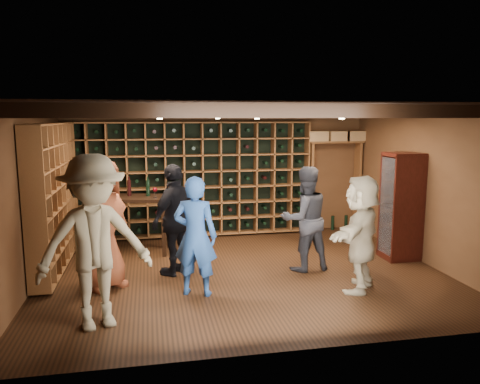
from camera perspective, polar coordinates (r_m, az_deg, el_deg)
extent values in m
plane|color=#311A0D|center=(7.28, 0.37, -9.73)|extent=(6.00, 6.00, 0.00)
plane|color=brown|center=(9.42, -2.64, 2.38)|extent=(6.00, 0.00, 6.00)
plane|color=brown|center=(4.60, 6.60, -4.78)|extent=(6.00, 0.00, 6.00)
plane|color=brown|center=(7.03, -24.33, -0.71)|extent=(0.00, 5.00, 5.00)
plane|color=brown|center=(8.12, 21.62, 0.67)|extent=(0.00, 5.00, 5.00)
plane|color=black|center=(6.89, 0.39, 10.35)|extent=(6.00, 6.00, 0.00)
cube|color=black|center=(5.33, 3.87, 9.84)|extent=(5.90, 0.18, 0.16)
cube|color=black|center=(6.40, 1.30, 9.73)|extent=(5.90, 0.18, 0.16)
cube|color=black|center=(7.48, -0.53, 9.64)|extent=(5.90, 0.18, 0.16)
cube|color=black|center=(8.56, -1.90, 9.57)|extent=(5.90, 0.18, 0.16)
cylinder|color=black|center=(6.76, -9.77, 9.31)|extent=(0.10, 0.10, 0.10)
cylinder|color=black|center=(7.35, 2.09, 9.41)|extent=(0.10, 0.10, 0.10)
cylinder|color=black|center=(7.02, 12.31, 9.22)|extent=(0.10, 0.10, 0.10)
cylinder|color=black|center=(8.04, -2.75, 9.38)|extent=(0.10, 0.10, 0.10)
cube|color=brown|center=(9.20, -5.72, 1.56)|extent=(4.65, 0.30, 2.20)
cube|color=black|center=(9.20, -5.72, 1.56)|extent=(4.56, 0.02, 2.16)
cube|color=brown|center=(7.81, -21.71, -0.39)|extent=(0.30, 2.65, 2.20)
cube|color=black|center=(7.81, -21.71, -0.39)|extent=(0.29, 0.02, 2.16)
cube|color=brown|center=(9.84, 11.53, 6.01)|extent=(1.15, 0.32, 0.04)
cube|color=brown|center=(10.14, 14.09, 0.77)|extent=(0.05, 0.28, 1.85)
cube|color=brown|center=(9.74, 8.54, 0.62)|extent=(0.05, 0.28, 1.85)
cube|color=tan|center=(9.69, 9.36, 6.73)|extent=(0.40, 0.30, 0.20)
cube|color=tan|center=(9.85, 11.83, 6.70)|extent=(0.40, 0.30, 0.20)
cube|color=tan|center=(9.99, 13.69, 6.67)|extent=(0.40, 0.30, 0.20)
cube|color=#360F0A|center=(8.39, 18.77, -7.31)|extent=(0.55, 0.50, 0.10)
cube|color=#360F0A|center=(8.20, 19.08, -1.59)|extent=(0.55, 0.50, 1.70)
cube|color=white|center=(8.07, 17.48, -1.67)|extent=(0.01, 0.46, 1.60)
cube|color=#360F0A|center=(8.20, 19.08, -1.59)|extent=(0.50, 0.44, 0.02)
sphere|color=#59260C|center=(8.17, 18.99, -0.91)|extent=(0.18, 0.18, 0.18)
imported|color=navy|center=(6.21, -5.47, -5.38)|extent=(0.68, 0.56, 1.60)
imported|color=black|center=(7.26, 7.90, -3.25)|extent=(0.86, 0.71, 1.62)
imported|color=maroon|center=(6.66, -16.42, -3.77)|extent=(1.03, 1.04, 1.82)
imported|color=black|center=(7.06, -7.85, -3.35)|extent=(0.97, 1.00, 1.67)
imported|color=#85795C|center=(5.44, -17.31, -5.90)|extent=(1.43, 1.09, 1.96)
imported|color=tan|center=(6.57, 14.52, -4.88)|extent=(1.29, 1.44, 1.59)
cube|color=black|center=(8.34, -13.05, -0.72)|extent=(1.43, 0.93, 0.05)
cube|color=black|center=(8.36, -17.40, -4.32)|extent=(0.08, 0.08, 0.94)
cube|color=black|center=(8.04, -9.26, -4.54)|extent=(0.08, 0.08, 0.94)
cube|color=black|center=(8.86, -16.25, -3.52)|extent=(0.08, 0.08, 0.94)
cube|color=black|center=(8.56, -8.56, -3.68)|extent=(0.08, 0.08, 0.94)
cylinder|color=black|center=(8.45, -15.14, 0.48)|extent=(0.07, 0.07, 0.28)
cylinder|color=black|center=(8.38, -13.35, 0.48)|extent=(0.07, 0.07, 0.28)
cylinder|color=black|center=(8.30, -11.17, 0.47)|extent=(0.07, 0.07, 0.28)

